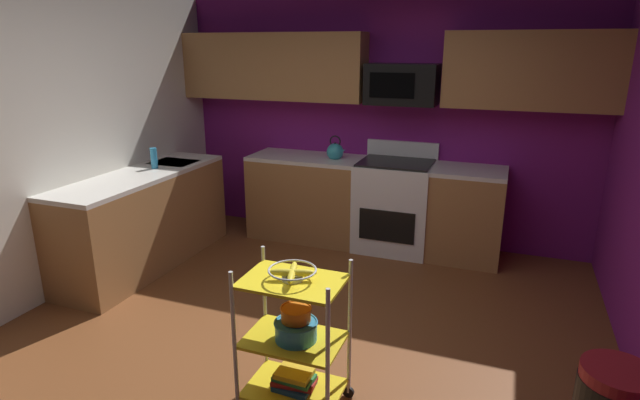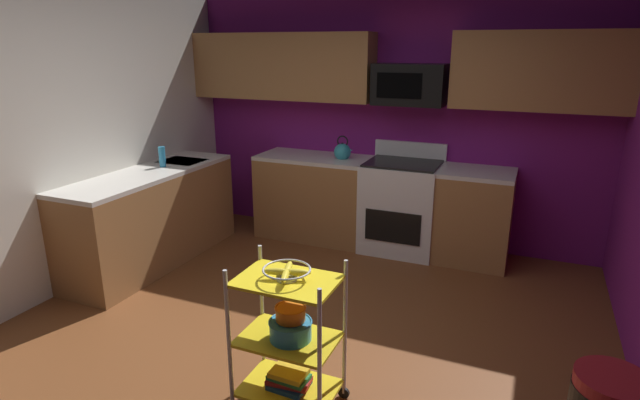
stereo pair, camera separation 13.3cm
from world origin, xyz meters
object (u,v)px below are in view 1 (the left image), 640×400
at_px(book_stack, 294,380).
at_px(microwave, 402,84).
at_px(oven_range, 394,205).
at_px(dish_soap_bottle, 154,158).
at_px(rolling_cart, 294,339).
at_px(mixing_bowl_small, 296,313).
at_px(fruit_bowl, 292,272).
at_px(mixing_bowl_large, 296,330).
at_px(kettle, 335,151).

bearing_deg(book_stack, microwave, 90.37).
height_order(oven_range, dish_soap_bottle, dish_soap_bottle).
bearing_deg(rolling_cart, mixing_bowl_small, 44.87).
xyz_separation_m(rolling_cart, mixing_bowl_small, (0.01, 0.01, 0.17)).
xyz_separation_m(microwave, mixing_bowl_small, (0.03, -2.76, -1.08)).
bearing_deg(fruit_bowl, microwave, 90.37).
bearing_deg(mixing_bowl_small, dish_soap_bottle, 143.82).
bearing_deg(mixing_bowl_small, mixing_bowl_large, -70.80).
relative_size(mixing_bowl_small, book_stack, 0.69).
xyz_separation_m(fruit_bowl, mixing_bowl_large, (0.02, -0.00, -0.36)).
bearing_deg(dish_soap_bottle, kettle, 34.87).
relative_size(fruit_bowl, kettle, 1.03).
bearing_deg(fruit_bowl, kettle, 104.25).
distance_m(microwave, mixing_bowl_small, 2.96).
height_order(mixing_bowl_large, dish_soap_bottle, dish_soap_bottle).
height_order(rolling_cart, dish_soap_bottle, dish_soap_bottle).
height_order(microwave, rolling_cart, microwave).
bearing_deg(rolling_cart, fruit_bowl, 108.43).
distance_m(oven_range, fruit_bowl, 2.69).
bearing_deg(dish_soap_bottle, microwave, 28.14).
relative_size(microwave, dish_soap_bottle, 3.50).
xyz_separation_m(fruit_bowl, mixing_bowl_small, (0.01, 0.01, -0.26)).
bearing_deg(book_stack, fruit_bowl, 90.00).
bearing_deg(mixing_bowl_large, book_stack, 180.00).
relative_size(fruit_bowl, book_stack, 1.03).
bearing_deg(fruit_bowl, book_stack, -90.00).
xyz_separation_m(microwave, fruit_bowl, (0.02, -2.77, -0.82)).
relative_size(book_stack, kettle, 1.00).
bearing_deg(mixing_bowl_large, rolling_cart, -180.00).
relative_size(mixing_bowl_large, book_stack, 0.95).
distance_m(rolling_cart, fruit_bowl, 0.42).
bearing_deg(book_stack, rolling_cart, -63.43).
bearing_deg(dish_soap_bottle, oven_range, 25.93).
height_order(book_stack, kettle, kettle).
bearing_deg(kettle, book_stack, -75.75).
bearing_deg(rolling_cart, book_stack, 116.57).
bearing_deg(oven_range, book_stack, -89.63).
xyz_separation_m(oven_range, rolling_cart, (0.02, -2.66, -0.02)).
height_order(fruit_bowl, mixing_bowl_large, fruit_bowl).
distance_m(fruit_bowl, mixing_bowl_large, 0.36).
bearing_deg(mixing_bowl_large, dish_soap_bottle, 143.67).
relative_size(oven_range, mixing_bowl_large, 4.37).
relative_size(fruit_bowl, dish_soap_bottle, 1.36).
bearing_deg(mixing_bowl_large, microwave, 90.70).
distance_m(mixing_bowl_large, mixing_bowl_small, 0.10).
distance_m(fruit_bowl, mixing_bowl_small, 0.26).
distance_m(oven_range, book_stack, 2.68).
relative_size(mixing_bowl_large, kettle, 0.95).
bearing_deg(microwave, book_stack, -89.63).
distance_m(book_stack, dish_soap_bottle, 2.84).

